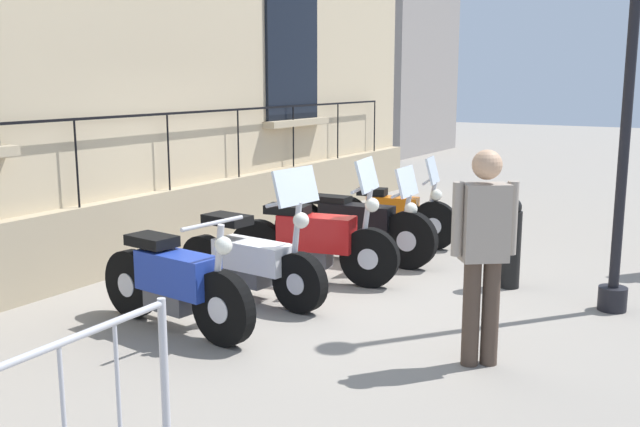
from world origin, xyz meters
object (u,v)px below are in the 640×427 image
(motorcycle_black, at_px, (354,227))
(lamppost, at_px, (633,39))
(motorcycle_orange, at_px, (391,216))
(bollard, at_px, (511,243))
(motorcycle_blue, at_px, (175,284))
(motorcycle_red, at_px, (315,241))
(pedestrian_walking, at_px, (484,245))
(motorcycle_white, at_px, (251,261))

(motorcycle_black, bearing_deg, lamppost, -7.31)
(motorcycle_black, bearing_deg, motorcycle_orange, 88.63)
(bollard, bearing_deg, motorcycle_blue, -127.04)
(motorcycle_red, bearing_deg, lamppost, 11.47)
(lamppost, bearing_deg, bollard, 166.41)
(motorcycle_black, height_order, pedestrian_walking, pedestrian_walking)
(motorcycle_white, xyz_separation_m, motorcycle_orange, (0.17, 3.03, -0.01))
(motorcycle_blue, bearing_deg, bollard, 52.96)
(motorcycle_red, bearing_deg, bollard, 24.51)
(motorcycle_orange, relative_size, bollard, 1.89)
(motorcycle_blue, relative_size, motorcycle_red, 0.95)
(lamppost, distance_m, pedestrian_walking, 2.72)
(bollard, bearing_deg, motorcycle_orange, 149.84)
(motorcycle_black, relative_size, pedestrian_walking, 1.27)
(motorcycle_white, height_order, motorcycle_orange, motorcycle_white)
(motorcycle_black, xyz_separation_m, motorcycle_orange, (0.02, 1.03, -0.03))
(motorcycle_black, height_order, bollard, motorcycle_black)
(bollard, xyz_separation_m, pedestrian_walking, (0.43, -2.31, 0.49))
(pedestrian_walking, bearing_deg, motorcycle_blue, -166.35)
(motorcycle_black, relative_size, lamppost, 0.46)
(bollard, relative_size, pedestrian_walking, 0.58)
(motorcycle_orange, xyz_separation_m, pedestrian_walking, (2.44, -3.48, 0.58))
(bollard, bearing_deg, motorcycle_red, -155.49)
(motorcycle_red, relative_size, pedestrian_walking, 1.15)
(motorcycle_black, distance_m, motorcycle_orange, 1.03)
(motorcycle_black, height_order, lamppost, lamppost)
(motorcycle_white, relative_size, motorcycle_black, 0.87)
(motorcycle_red, xyz_separation_m, motorcycle_black, (-0.04, 1.04, -0.02))
(motorcycle_blue, bearing_deg, motorcycle_black, 86.24)
(lamppost, bearing_deg, motorcycle_blue, -141.39)
(lamppost, relative_size, bollard, 4.79)
(lamppost, bearing_deg, pedestrian_walking, -108.88)
(motorcycle_black, distance_m, pedestrian_walking, 3.51)
(bollard, distance_m, pedestrian_walking, 2.40)
(pedestrian_walking, bearing_deg, lamppost, 71.12)
(motorcycle_white, distance_m, pedestrian_walking, 2.70)
(motorcycle_white, xyz_separation_m, pedestrian_walking, (2.60, -0.45, 0.57))
(motorcycle_black, height_order, motorcycle_orange, motorcycle_orange)
(motorcycle_red, height_order, motorcycle_orange, motorcycle_red)
(motorcycle_black, relative_size, motorcycle_orange, 1.17)
(motorcycle_orange, distance_m, bollard, 2.32)
(bollard, height_order, pedestrian_walking, pedestrian_walking)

